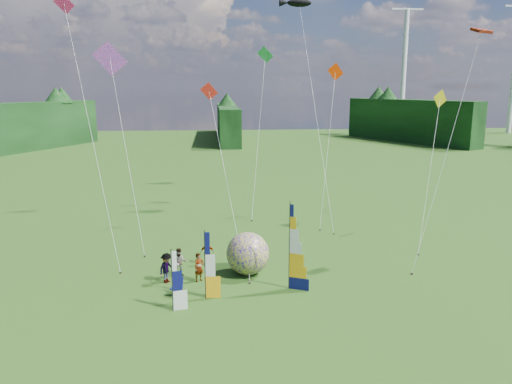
{
  "coord_description": "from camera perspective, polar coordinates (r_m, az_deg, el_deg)",
  "views": [
    {
      "loc": [
        -3.4,
        -23.41,
        11.33
      ],
      "look_at": [
        -1.0,
        4.0,
        5.5
      ],
      "focal_mm": 35.0,
      "sensor_mm": 36.0,
      "label": 1
    }
  ],
  "objects": [
    {
      "name": "turbine_right",
      "position": [
        134.47,
        16.53,
        13.04
      ],
      "size": [
        8.0,
        1.2,
        30.0
      ],
      "primitive_type": null,
      "color": "silver",
      "rests_on": "ground"
    },
    {
      "name": "camp_chair",
      "position": [
        28.29,
        -9.09,
        -10.63
      ],
      "size": [
        0.8,
        0.8,
        1.07
      ],
      "primitive_type": null,
      "rotation": [
        0.0,
        0.0,
        -0.39
      ],
      "color": "#0E1754",
      "rests_on": "ground"
    },
    {
      "name": "kite_rainbow_delta",
      "position": [
        36.86,
        -14.67,
        6.01
      ],
      "size": [
        10.58,
        12.89,
        15.51
      ],
      "primitive_type": null,
      "rotation": [
        0.0,
        0.0,
        0.36
      ],
      "color": "#F8344F",
      "rests_on": "ground"
    },
    {
      "name": "kite_whale",
      "position": [
        44.08,
        6.77,
        10.53
      ],
      "size": [
        4.96,
        15.88,
        20.58
      ],
      "primitive_type": null,
      "rotation": [
        0.0,
        0.0,
        -0.08
      ],
      "color": "black",
      "rests_on": "ground"
    },
    {
      "name": "feather_banner_main",
      "position": [
        28.27,
        3.83,
        -6.3
      ],
      "size": [
        1.26,
        0.65,
        4.96
      ],
      "primitive_type": null,
      "rotation": [
        0.0,
        0.0,
        -0.43
      ],
      "color": "#0D1052",
      "rests_on": "ground"
    },
    {
      "name": "small_kite_yellow",
      "position": [
        39.03,
        19.33,
        3.15
      ],
      "size": [
        10.1,
        11.66,
        11.61
      ],
      "primitive_type": null,
      "rotation": [
        0.0,
        0.0,
        0.43
      ],
      "color": "gold",
      "rests_on": "ground"
    },
    {
      "name": "small_kite_green",
      "position": [
        47.02,
        0.35,
        7.83
      ],
      "size": [
        9.15,
        14.49,
        15.89
      ],
      "primitive_type": null,
      "rotation": [
        0.0,
        0.0,
        -0.33
      ],
      "color": "green",
      "rests_on": "ground"
    },
    {
      "name": "small_kite_red",
      "position": [
        39.17,
        -3.8,
        4.26
      ],
      "size": [
        6.29,
        10.37,
        12.19
      ],
      "primitive_type": null,
      "rotation": [
        0.0,
        0.0,
        0.2
      ],
      "color": "red",
      "rests_on": "ground"
    },
    {
      "name": "spectator_c",
      "position": [
        30.04,
        -10.17,
        -8.55
      ],
      "size": [
        1.03,
        1.2,
        1.8
      ],
      "primitive_type": "imported",
      "rotation": [
        0.0,
        0.0,
        0.94
      ],
      "color": "#66594C",
      "rests_on": "ground"
    },
    {
      "name": "kite_parafoil",
      "position": [
        33.7,
        21.14,
        5.82
      ],
      "size": [
        10.32,
        9.59,
        16.38
      ],
      "primitive_type": null,
      "rotation": [
        0.0,
        0.0,
        0.32
      ],
      "color": "#C01C00",
      "rests_on": "ground"
    },
    {
      "name": "small_kite_pink",
      "position": [
        33.78,
        -18.38,
        7.27
      ],
      "size": [
        6.28,
        8.47,
        17.84
      ],
      "primitive_type": null,
      "rotation": [
        0.0,
        0.0,
        0.03
      ],
      "color": "#C82157",
      "rests_on": "ground"
    },
    {
      "name": "side_banner_left",
      "position": [
        27.3,
        -5.85,
        -8.37
      ],
      "size": [
        1.04,
        0.17,
        3.75
      ],
      "primitive_type": null,
      "rotation": [
        0.0,
        0.0,
        -0.07
      ],
      "color": "#FFAD11",
      "rests_on": "ground"
    },
    {
      "name": "bol_inflatable",
      "position": [
        30.75,
        -0.95,
        -7.05
      ],
      "size": [
        3.07,
        3.07,
        2.63
      ],
      "primitive_type": "sphere",
      "rotation": [
        0.0,
        0.0,
        0.18
      ],
      "color": "#10008B",
      "rests_on": "ground"
    },
    {
      "name": "side_banner_far",
      "position": [
        26.12,
        -9.56,
        -10.05
      ],
      "size": [
        0.96,
        0.29,
        3.22
      ],
      "primitive_type": null,
      "rotation": [
        0.0,
        0.0,
        0.2
      ],
      "color": "white",
      "rests_on": "ground"
    },
    {
      "name": "ground",
      "position": [
        26.23,
        3.03,
        -13.65
      ],
      "size": [
        220.0,
        220.0,
        0.0
      ],
      "primitive_type": "plane",
      "color": "#31661C",
      "rests_on": "ground"
    },
    {
      "name": "small_kite_orange",
      "position": [
        42.97,
        8.27,
        6.02
      ],
      "size": [
        7.62,
        10.93,
        13.95
      ],
      "primitive_type": null,
      "rotation": [
        0.0,
        0.0,
        0.25
      ],
      "color": "#E63100",
      "rests_on": "ground"
    },
    {
      "name": "spectator_b",
      "position": [
        30.94,
        -8.72,
        -7.94
      ],
      "size": [
        0.89,
        0.52,
        1.74
      ],
      "primitive_type": "imported",
      "rotation": [
        0.0,
        0.0,
        0.12
      ],
      "color": "#66594C",
      "rests_on": "ground"
    },
    {
      "name": "spectator_a",
      "position": [
        29.98,
        -6.54,
        -8.54
      ],
      "size": [
        0.75,
        0.72,
        1.73
      ],
      "primitive_type": "imported",
      "rotation": [
        0.0,
        0.0,
        0.66
      ],
      "color": "#66594C",
      "rests_on": "ground"
    },
    {
      "name": "spectator_d",
      "position": [
        32.67,
        -5.57,
        -6.9
      ],
      "size": [
        0.97,
        0.48,
        1.6
      ],
      "primitive_type": "imported",
      "rotation": [
        0.0,
        0.0,
        3.04
      ],
      "color": "#66594C",
      "rests_on": "ground"
    },
    {
      "name": "treeline_ring",
      "position": [
        24.76,
        3.13,
        -5.27
      ],
      "size": [
        210.0,
        210.0,
        8.0
      ],
      "primitive_type": null,
      "color": "#1F4E1D",
      "rests_on": "ground"
    }
  ]
}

